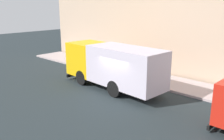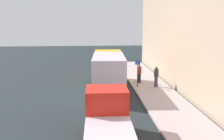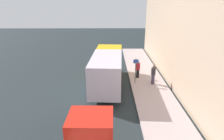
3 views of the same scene
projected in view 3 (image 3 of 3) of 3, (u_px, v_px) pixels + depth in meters
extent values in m
plane|color=#222B2E|center=(97.00, 92.00, 16.18)|extent=(80.00, 80.00, 0.00)
cube|color=#B7A5A5|center=(152.00, 91.00, 16.18)|extent=(3.20, 30.00, 0.15)
cube|color=#CBAC8F|center=(186.00, 15.00, 14.10)|extent=(0.50, 30.00, 12.56)
cube|color=#F1B50E|center=(109.00, 59.00, 19.26)|extent=(2.52, 2.63, 2.42)
cube|color=black|center=(110.00, 53.00, 20.33)|extent=(2.00, 0.17, 1.36)
cube|color=silver|center=(106.00, 72.00, 15.57)|extent=(2.67, 5.45, 2.51)
cube|color=black|center=(110.00, 68.00, 20.99)|extent=(2.29, 0.24, 0.24)
cylinder|color=black|center=(99.00, 72.00, 19.25)|extent=(0.36, 1.10, 1.08)
cylinder|color=black|center=(120.00, 72.00, 19.16)|extent=(0.36, 1.10, 1.08)
cylinder|color=black|center=(94.00, 86.00, 16.04)|extent=(0.36, 1.10, 1.08)
cylinder|color=black|center=(119.00, 87.00, 15.95)|extent=(0.36, 1.10, 1.08)
cube|color=red|center=(91.00, 134.00, 8.93)|extent=(2.07, 1.81, 1.95)
cube|color=black|center=(93.00, 119.00, 9.66)|extent=(1.71, 0.09, 1.09)
cylinder|color=#3D374D|center=(153.00, 79.00, 17.33)|extent=(0.41, 0.41, 0.89)
cylinder|color=#2F2E31|center=(153.00, 71.00, 17.08)|extent=(0.55, 0.55, 0.62)
sphere|color=brown|center=(154.00, 67.00, 16.93)|extent=(0.22, 0.22, 0.22)
cylinder|color=black|center=(138.00, 74.00, 18.80)|extent=(0.32, 0.32, 0.81)
cylinder|color=#A5252B|center=(138.00, 66.00, 18.55)|extent=(0.43, 0.43, 0.65)
sphere|color=#9A7549|center=(138.00, 62.00, 18.40)|extent=(0.22, 0.22, 0.22)
cylinder|color=#4C5156|center=(135.00, 71.00, 17.17)|extent=(0.08, 0.08, 2.34)
cube|color=blue|center=(136.00, 61.00, 16.88)|extent=(0.44, 0.03, 0.36)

